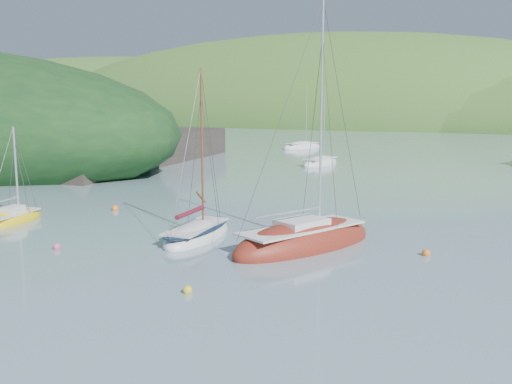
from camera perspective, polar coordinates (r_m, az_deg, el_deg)
The scene contains 8 objects.
ground at distance 24.72m, azimuth -12.69°, elevation -8.69°, with size 700.00×700.00×0.00m, color #71929D.
shoreline_hills at distance 191.87m, azimuth 20.89°, elevation 6.43°, with size 690.00×135.00×56.00m.
daysailer_white at distance 31.47m, azimuth -5.91°, elevation -4.20°, with size 3.21×6.67×9.84m.
sloop_red at distance 29.49m, azimuth 4.82°, elevation -5.06°, with size 6.33×9.61×13.46m.
sailboat_yellow at distance 38.33m, azimuth -23.12°, elevation -2.56°, with size 2.95×5.14×6.42m.
distant_sloop_a at distance 66.22m, azimuth 6.42°, elevation 2.84°, with size 3.21×7.02×9.68m.
distant_sloop_c at distance 88.11m, azimuth 4.60°, elevation 4.47°, with size 5.18×7.75×10.45m.
mooring_buoys at distance 31.47m, azimuth -7.58°, elevation -4.42°, with size 21.69×11.99×0.48m.
Camera 1 is at (15.61, -17.63, 7.53)m, focal length 40.00 mm.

